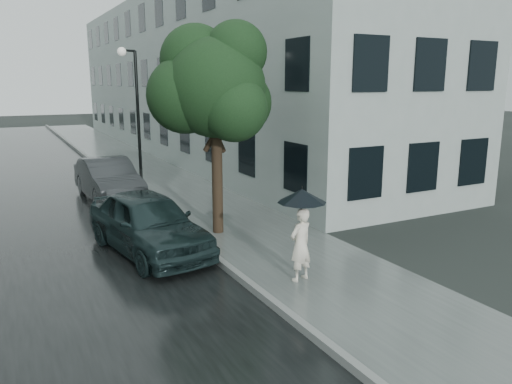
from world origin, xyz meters
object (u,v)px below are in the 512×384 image
street_tree (214,86)px  car_far (108,179)px  pedestrian (301,245)px  lamp_post (134,111)px  car_near (148,223)px

street_tree → car_far: size_ratio=1.29×
street_tree → car_far: bearing=109.4°
pedestrian → lamp_post: (-0.70, 10.62, 2.26)m
pedestrian → car_near: pedestrian is taller
pedestrian → lamp_post: size_ratio=0.29×
lamp_post → pedestrian: bearing=-104.7°
street_tree → car_far: street_tree is taller
pedestrian → car_near: size_ratio=0.35×
street_tree → lamp_post: size_ratio=1.07×
car_near → car_far: car_near is taller
lamp_post → car_far: lamp_post is taller
pedestrian → lamp_post: lamp_post is taller
car_near → car_far: bearing=78.3°
lamp_post → street_tree: bearing=-103.7°
car_near → car_far: size_ratio=1.00×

